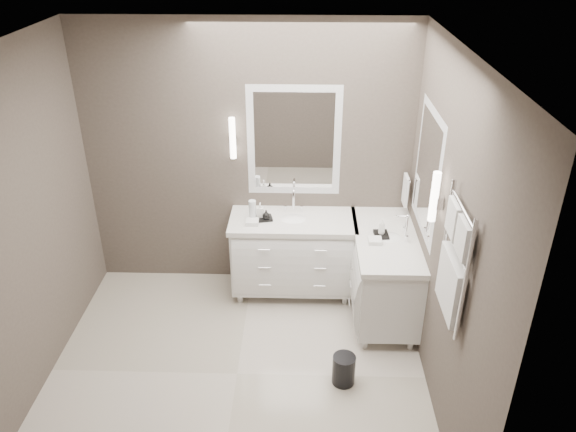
{
  "coord_description": "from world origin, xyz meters",
  "views": [
    {
      "loc": [
        0.54,
        -3.57,
        3.46
      ],
      "look_at": [
        0.42,
        0.7,
        1.16
      ],
      "focal_mm": 35.0,
      "sensor_mm": 36.0,
      "label": 1
    }
  ],
  "objects_px": {
    "towel_ladder": "(453,266)",
    "waste_bin": "(344,369)",
    "vanity_back": "(293,251)",
    "vanity_right": "(384,270)"
  },
  "relations": [
    {
      "from": "vanity_back",
      "to": "vanity_right",
      "type": "distance_m",
      "value": 0.93
    },
    {
      "from": "towel_ladder",
      "to": "waste_bin",
      "type": "bearing_deg",
      "value": 152.73
    },
    {
      "from": "vanity_right",
      "to": "towel_ladder",
      "type": "bearing_deg",
      "value": -80.16
    },
    {
      "from": "towel_ladder",
      "to": "waste_bin",
      "type": "relative_size",
      "value": 3.36
    },
    {
      "from": "towel_ladder",
      "to": "waste_bin",
      "type": "xyz_separation_m",
      "value": [
        -0.65,
        0.34,
        -1.26
      ]
    },
    {
      "from": "towel_ladder",
      "to": "waste_bin",
      "type": "height_order",
      "value": "towel_ladder"
    },
    {
      "from": "vanity_back",
      "to": "towel_ladder",
      "type": "height_order",
      "value": "towel_ladder"
    },
    {
      "from": "vanity_back",
      "to": "towel_ladder",
      "type": "xyz_separation_m",
      "value": [
        1.1,
        -1.63,
        0.91
      ]
    },
    {
      "from": "vanity_right",
      "to": "waste_bin",
      "type": "distance_m",
      "value": 1.11
    },
    {
      "from": "vanity_back",
      "to": "towel_ladder",
      "type": "distance_m",
      "value": 2.16
    }
  ]
}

